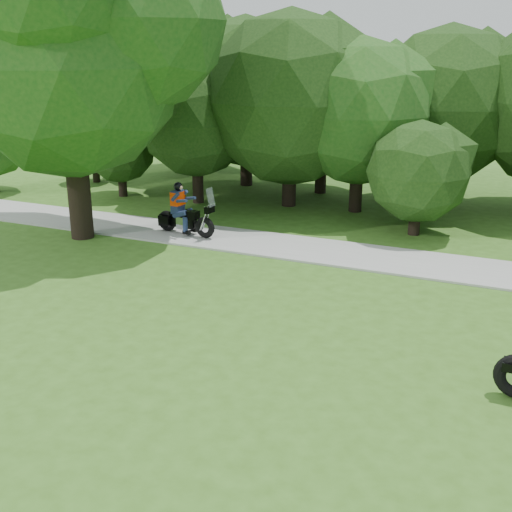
% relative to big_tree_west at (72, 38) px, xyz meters
% --- Properties ---
extents(ground, '(100.00, 100.00, 0.00)m').
position_rel_big_tree_west_xyz_m(ground, '(10.54, -6.85, -5.76)').
color(ground, '#37601B').
rests_on(ground, ground).
extents(walkway, '(60.00, 2.20, 0.06)m').
position_rel_big_tree_west_xyz_m(walkway, '(10.54, 1.15, -5.73)').
color(walkway, '#989893').
rests_on(walkway, ground).
extents(big_tree_west, '(8.64, 6.56, 9.96)m').
position_rel_big_tree_west_xyz_m(big_tree_west, '(0.00, 0.00, 0.00)').
color(big_tree_west, black).
rests_on(big_tree_west, ground).
extents(touring_motorcycle, '(2.09, 0.79, 1.60)m').
position_rel_big_tree_west_xyz_m(touring_motorcycle, '(2.74, 1.01, -5.12)').
color(touring_motorcycle, black).
rests_on(touring_motorcycle, walkway).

